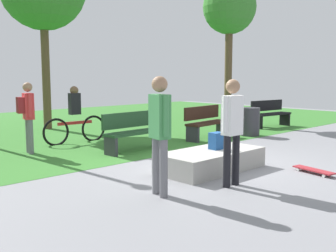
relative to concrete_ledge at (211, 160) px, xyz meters
name	(u,v)px	position (x,y,z in m)	size (l,w,h in m)	color
ground_plane	(215,164)	(0.44, 0.27, -0.19)	(28.00, 28.00, 0.00)	gray
grass_lawn	(38,128)	(0.44, 7.94, -0.18)	(26.60, 12.66, 0.01)	#387A2D
concrete_ledge	(211,160)	(0.00, 0.00, 0.00)	(2.09, 1.01, 0.38)	#A8A59E
backpack_on_ledge	(217,141)	(0.18, 0.01, 0.35)	(0.28, 0.20, 0.32)	#1E4C8C
skater_performing_trick	(232,124)	(-0.61, -0.93, 0.82)	(0.43, 0.23, 1.71)	black
skater_watching	(160,126)	(-1.79, -0.51, 0.85)	(0.26, 0.42, 1.76)	slate
skateboard_by_ledge	(314,170)	(1.13, -1.47, -0.12)	(0.36, 0.82, 0.08)	#A5262D
park_bench_center_lawn	(270,113)	(6.34, 2.71, 0.29)	(1.64, 0.65, 0.91)	black
park_bench_near_path	(206,122)	(2.79, 2.53, 0.29)	(1.64, 0.64, 0.91)	#331E14
park_bench_far_left	(134,131)	(0.16, 2.50, 0.29)	(1.62, 0.53, 0.91)	#1E4223
tree_leaning_ash	(229,10)	(5.96, 4.25, 3.88)	(1.88, 1.88, 5.09)	brown
trash_bin	(250,122)	(4.17, 2.02, 0.23)	(0.55, 0.55, 0.83)	#333338
pedestrian_with_backpack	(27,111)	(-1.76, 3.92, 0.78)	(0.40, 0.42, 1.62)	slate
cyclist_on_bicycle	(75,119)	(-0.21, 4.48, 0.44)	(1.82, 0.22, 1.52)	black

